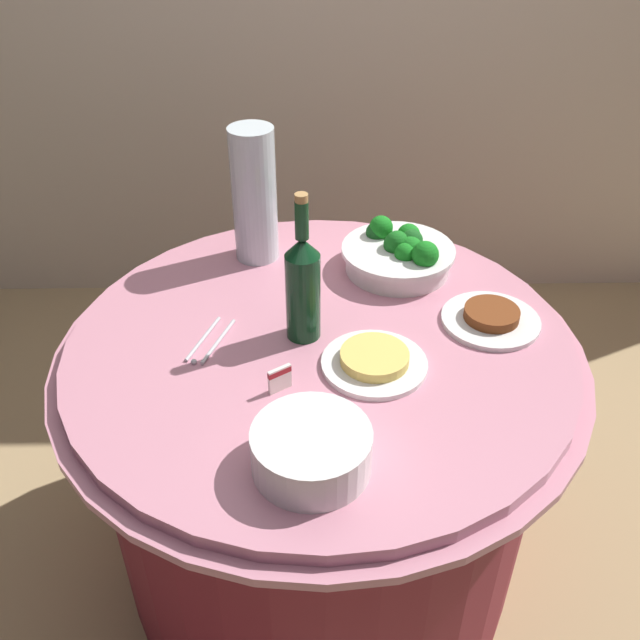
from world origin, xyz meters
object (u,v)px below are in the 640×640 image
(wine_bottle, at_px, (303,285))
(food_plate_stir_fry, at_px, (491,318))
(plate_stack, at_px, (311,450))
(food_plate_noodles, at_px, (374,361))
(broccoli_bowl, at_px, (399,254))
(label_placard_front, at_px, (280,378))
(serving_tongs, at_px, (209,342))
(decorative_fruit_vase, at_px, (255,202))

(wine_bottle, bearing_deg, food_plate_stir_fry, 5.08)
(plate_stack, relative_size, food_plate_noodles, 0.95)
(broccoli_bowl, distance_m, food_plate_stir_fry, 0.30)
(food_plate_stir_fry, bearing_deg, broccoli_bowl, 128.34)
(food_plate_noodles, bearing_deg, label_placard_front, -159.89)
(serving_tongs, bearing_deg, label_placard_front, -44.42)
(decorative_fruit_vase, bearing_deg, plate_stack, -79.62)
(broccoli_bowl, xyz_separation_m, food_plate_noodles, (-0.09, -0.38, -0.03))
(broccoli_bowl, xyz_separation_m, wine_bottle, (-0.24, -0.27, 0.08))
(food_plate_noodles, bearing_deg, plate_stack, -115.88)
(wine_bottle, height_order, food_plate_stir_fry, wine_bottle)
(food_plate_stir_fry, bearing_deg, label_placard_front, -154.87)
(plate_stack, xyz_separation_m, wine_bottle, (-0.01, 0.38, 0.09))
(decorative_fruit_vase, bearing_deg, broccoli_bowl, -11.79)
(broccoli_bowl, distance_m, label_placard_front, 0.53)
(serving_tongs, xyz_separation_m, label_placard_front, (0.16, -0.15, 0.03))
(decorative_fruit_vase, xyz_separation_m, label_placard_front, (0.07, -0.52, -0.12))
(wine_bottle, relative_size, decorative_fruit_vase, 0.99)
(wine_bottle, bearing_deg, label_placard_front, -104.37)
(broccoli_bowl, xyz_separation_m, plate_stack, (-0.22, -0.65, -0.00))
(food_plate_stir_fry, bearing_deg, plate_stack, -133.99)
(serving_tongs, height_order, food_plate_stir_fry, food_plate_stir_fry)
(serving_tongs, bearing_deg, food_plate_noodles, -13.45)
(plate_stack, distance_m, decorative_fruit_vase, 0.74)
(serving_tongs, bearing_deg, wine_bottle, 7.63)
(wine_bottle, relative_size, food_plate_noodles, 1.53)
(plate_stack, distance_m, serving_tongs, 0.42)
(plate_stack, distance_m, label_placard_front, 0.21)
(decorative_fruit_vase, xyz_separation_m, food_plate_stir_fry, (0.54, -0.30, -0.14))
(decorative_fruit_vase, height_order, serving_tongs, decorative_fruit_vase)
(wine_bottle, xyz_separation_m, serving_tongs, (-0.20, -0.03, -0.12))
(decorative_fruit_vase, relative_size, serving_tongs, 2.06)
(decorative_fruit_vase, bearing_deg, label_placard_front, -82.13)
(plate_stack, height_order, label_placard_front, plate_stack)
(food_plate_stir_fry, bearing_deg, serving_tongs, -174.08)
(broccoli_bowl, bearing_deg, serving_tongs, -146.11)
(serving_tongs, height_order, food_plate_noodles, food_plate_noodles)
(broccoli_bowl, bearing_deg, label_placard_front, -122.19)
(plate_stack, xyz_separation_m, food_plate_stir_fry, (0.40, 0.42, -0.03))
(plate_stack, xyz_separation_m, serving_tongs, (-0.22, 0.35, -0.04))
(plate_stack, height_order, food_plate_stir_fry, plate_stack)
(broccoli_bowl, distance_m, food_plate_noodles, 0.39)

